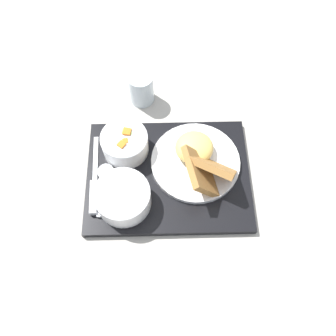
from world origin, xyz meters
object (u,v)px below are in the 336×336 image
(bowl_salad, at_px, (125,143))
(bowl_soup, at_px, (123,197))
(knife, at_px, (94,191))
(spoon, at_px, (104,181))
(glass_water, at_px, (141,90))
(plate_main, at_px, (198,160))

(bowl_salad, relative_size, bowl_soup, 0.90)
(bowl_salad, relative_size, knife, 0.55)
(bowl_soup, xyz_separation_m, knife, (-0.07, 0.04, -0.03))
(knife, height_order, spoon, knife)
(spoon, xyz_separation_m, glass_water, (0.12, 0.24, 0.02))
(bowl_soup, relative_size, plate_main, 0.59)
(bowl_salad, bearing_deg, bowl_soup, -97.26)
(spoon, bearing_deg, knife, 146.14)
(bowl_soup, bearing_deg, bowl_salad, 82.74)
(plate_main, height_order, spoon, plate_main)
(glass_water, bearing_deg, knife, -118.04)
(bowl_salad, distance_m, plate_main, 0.18)
(bowl_soup, height_order, spoon, bowl_soup)
(glass_water, bearing_deg, plate_main, -64.79)
(plate_main, relative_size, knife, 1.03)
(knife, height_order, glass_water, glass_water)
(bowl_soup, distance_m, glass_water, 0.31)
(spoon, distance_m, glass_water, 0.27)
(knife, xyz_separation_m, glass_water, (0.14, 0.27, 0.01))
(plate_main, distance_m, knife, 0.25)
(spoon, bearing_deg, glass_water, -14.03)
(plate_main, relative_size, spoon, 1.55)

